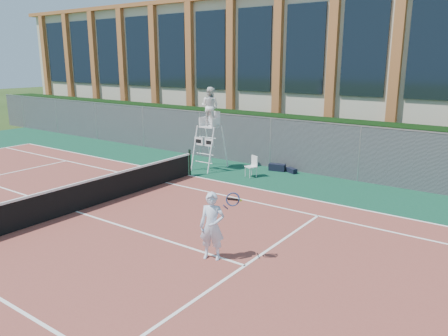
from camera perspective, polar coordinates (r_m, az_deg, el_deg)
The scene contains 12 objects.
ground at distance 14.69m, azimuth -18.75°, elevation -5.51°, with size 120.00×120.00×0.00m, color #233814.
apron at distance 15.24m, azimuth -15.71°, elevation -4.55°, with size 36.00×20.00×0.01m, color #0E3E29.
tennis_court at distance 14.68m, azimuth -18.76°, elevation -5.44°, with size 23.77×10.97×0.02m, color brown.
tennis_net at distance 14.52m, azimuth -18.92°, elevation -3.51°, with size 0.10×11.30×1.10m.
fence at distance 20.55m, azimuth 1.24°, elevation 3.88°, with size 40.00×0.06×2.20m, color #595E60, non-canonical shape.
hedge at distance 21.54m, azimuth 3.05°, elevation 4.34°, with size 40.00×1.40×2.20m, color black.
building at distance 28.26m, azimuth 12.11°, elevation 12.57°, with size 45.00×10.60×8.22m.
umpire_chair at distance 18.95m, azimuth -1.84°, elevation 7.73°, with size 1.01×1.55×3.62m.
plastic_chair at distance 17.96m, azimuth 3.76°, elevation 0.46°, with size 0.53×0.53×0.87m.
sports_bag_near at distance 19.07m, azimuth 6.95°, elevation 0.09°, with size 0.71×0.28×0.30m, color black.
sports_bag_far at distance 18.82m, azimuth 8.82°, elevation -0.31°, with size 0.51×0.22×0.21m, color black.
tennis_player at distance 10.48m, azimuth -1.54°, elevation -7.58°, with size 0.99×0.74×1.68m.
Camera 1 is at (11.46, -7.87, 4.73)m, focal length 35.00 mm.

